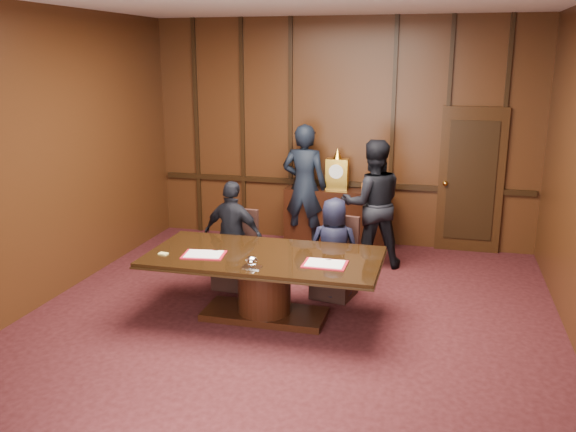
{
  "coord_description": "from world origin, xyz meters",
  "views": [
    {
      "loc": [
        1.59,
        -5.91,
        2.91
      ],
      "look_at": [
        -0.18,
        0.93,
        1.05
      ],
      "focal_mm": 38.0,
      "sensor_mm": 36.0,
      "label": 1
    }
  ],
  "objects_px": {
    "witness_left": "(304,186)",
    "witness_right": "(372,204)",
    "conference_table": "(264,276)",
    "signatory_left": "(233,236)",
    "sideboard": "(336,215)",
    "signatory_right": "(334,249)"
  },
  "relations": [
    {
      "from": "witness_left",
      "to": "witness_right",
      "type": "xyz_separation_m",
      "value": [
        1.14,
        -0.7,
        -0.05
      ]
    },
    {
      "from": "conference_table",
      "to": "signatory_left",
      "type": "bearing_deg",
      "value": 129.09
    },
    {
      "from": "signatory_left",
      "to": "witness_left",
      "type": "distance_m",
      "value": 2.08
    },
    {
      "from": "sideboard",
      "to": "signatory_left",
      "type": "distance_m",
      "value": 2.38
    },
    {
      "from": "signatory_left",
      "to": "witness_right",
      "type": "bearing_deg",
      "value": -130.79
    },
    {
      "from": "conference_table",
      "to": "signatory_right",
      "type": "bearing_deg",
      "value": 50.91
    },
    {
      "from": "sideboard",
      "to": "witness_left",
      "type": "relative_size",
      "value": 0.83
    },
    {
      "from": "signatory_right",
      "to": "witness_right",
      "type": "bearing_deg",
      "value": -108.79
    },
    {
      "from": "signatory_left",
      "to": "witness_right",
      "type": "height_order",
      "value": "witness_right"
    },
    {
      "from": "conference_table",
      "to": "witness_left",
      "type": "bearing_deg",
      "value": 93.86
    },
    {
      "from": "signatory_left",
      "to": "witness_left",
      "type": "relative_size",
      "value": 0.73
    },
    {
      "from": "signatory_right",
      "to": "witness_left",
      "type": "xyz_separation_m",
      "value": [
        -0.84,
        2.01,
        0.33
      ]
    },
    {
      "from": "witness_left",
      "to": "sideboard",
      "type": "bearing_deg",
      "value": -158.95
    },
    {
      "from": "conference_table",
      "to": "witness_right",
      "type": "height_order",
      "value": "witness_right"
    },
    {
      "from": "sideboard",
      "to": "signatory_right",
      "type": "xyz_separation_m",
      "value": [
        0.35,
        -2.17,
        0.15
      ]
    },
    {
      "from": "signatory_left",
      "to": "witness_left",
      "type": "bearing_deg",
      "value": -93.1
    },
    {
      "from": "conference_table",
      "to": "witness_right",
      "type": "distance_m",
      "value": 2.35
    },
    {
      "from": "witness_right",
      "to": "signatory_left",
      "type": "bearing_deg",
      "value": 21.68
    },
    {
      "from": "signatory_left",
      "to": "witness_right",
      "type": "distance_m",
      "value": 2.08
    },
    {
      "from": "sideboard",
      "to": "conference_table",
      "type": "distance_m",
      "value": 2.99
    },
    {
      "from": "conference_table",
      "to": "signatory_left",
      "type": "height_order",
      "value": "signatory_left"
    },
    {
      "from": "signatory_left",
      "to": "witness_left",
      "type": "xyz_separation_m",
      "value": [
        0.46,
        2.01,
        0.26
      ]
    }
  ]
}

